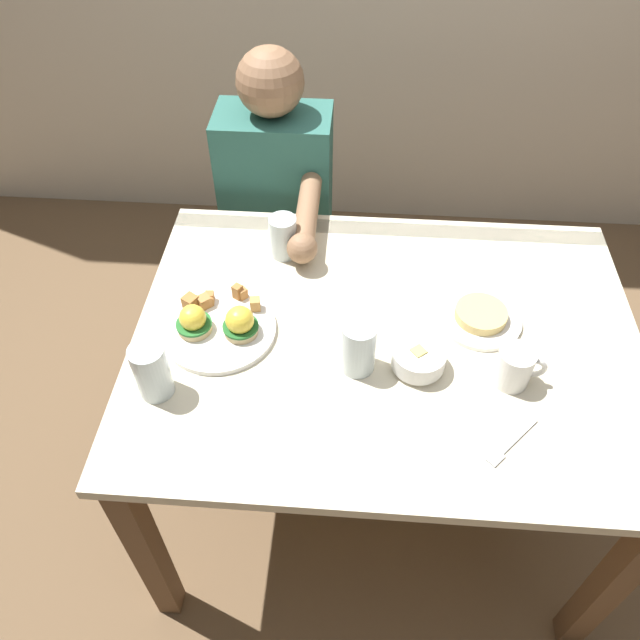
{
  "coord_description": "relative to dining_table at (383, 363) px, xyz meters",
  "views": [
    {
      "loc": [
        -0.09,
        -0.99,
        1.84
      ],
      "look_at": [
        -0.16,
        0.0,
        0.78
      ],
      "focal_mm": 35.0,
      "sensor_mm": 36.0,
      "label": 1
    }
  ],
  "objects": [
    {
      "name": "ground_plane",
      "position": [
        0.0,
        0.0,
        -0.63
      ],
      "size": [
        6.0,
        6.0,
        0.0
      ],
      "primitive_type": "plane",
      "color": "brown"
    },
    {
      "name": "dining_table",
      "position": [
        0.0,
        0.0,
        0.0
      ],
      "size": [
        1.2,
        0.9,
        0.74
      ],
      "color": "beige",
      "rests_on": "ground_plane"
    },
    {
      "name": "eggs_benedict_plate",
      "position": [
        -0.4,
        -0.02,
        0.13
      ],
      "size": [
        0.27,
        0.27,
        0.09
      ],
      "color": "white",
      "rests_on": "dining_table"
    },
    {
      "name": "fruit_bowl",
      "position": [
        0.07,
        -0.09,
        0.14
      ],
      "size": [
        0.12,
        0.12,
        0.06
      ],
      "color": "white",
      "rests_on": "dining_table"
    },
    {
      "name": "coffee_mug",
      "position": [
        0.27,
        -0.12,
        0.16
      ],
      "size": [
        0.11,
        0.08,
        0.09
      ],
      "color": "white",
      "rests_on": "dining_table"
    },
    {
      "name": "fork",
      "position": [
        0.25,
        -0.28,
        0.11
      ],
      "size": [
        0.12,
        0.12,
        0.0
      ],
      "color": "silver",
      "rests_on": "dining_table"
    },
    {
      "name": "water_glass_near",
      "position": [
        -0.28,
        0.27,
        0.16
      ],
      "size": [
        0.07,
        0.07,
        0.12
      ],
      "color": "silver",
      "rests_on": "dining_table"
    },
    {
      "name": "water_glass_far",
      "position": [
        -0.07,
        -0.1,
        0.17
      ],
      "size": [
        0.08,
        0.08,
        0.13
      ],
      "color": "silver",
      "rests_on": "dining_table"
    },
    {
      "name": "water_glass_extra",
      "position": [
        -0.5,
        -0.2,
        0.17
      ],
      "size": [
        0.08,
        0.08,
        0.14
      ],
      "color": "silver",
      "rests_on": "dining_table"
    },
    {
      "name": "side_plate",
      "position": [
        0.22,
        0.06,
        0.12
      ],
      "size": [
        0.2,
        0.2,
        0.04
      ],
      "color": "white",
      "rests_on": "dining_table"
    },
    {
      "name": "diner_person",
      "position": [
        -0.34,
        0.6,
        0.02
      ],
      "size": [
        0.34,
        0.54,
        1.14
      ],
      "color": "#33333D",
      "rests_on": "ground_plane"
    }
  ]
}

